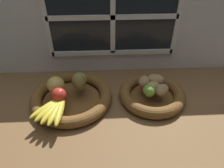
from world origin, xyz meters
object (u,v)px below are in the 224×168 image
at_px(fruit_bowl_left, 71,97).
at_px(apple_golden_left, 56,85).
at_px(banana_bunch_front, 54,109).
at_px(potato_small, 162,90).
at_px(potato_back, 156,79).
at_px(potato_oblong, 144,82).
at_px(pear_brown, 79,82).
at_px(potato_large, 153,86).
at_px(chili_pepper, 156,91).
at_px(apple_green_back, 79,79).
at_px(apple_red_front, 59,95).
at_px(lime_near, 149,91).
at_px(fruit_bowl_right, 152,94).

relative_size(fruit_bowl_left, apple_golden_left, 4.81).
distance_m(banana_bunch_front, potato_small, 0.47).
xyz_separation_m(fruit_bowl_left, potato_back, (0.40, 0.05, 0.05)).
relative_size(potato_oblong, potato_back, 0.82).
distance_m(pear_brown, potato_large, 0.34).
distance_m(fruit_bowl_left, potato_back, 0.40).
height_order(apple_golden_left, chili_pepper, apple_golden_left).
bearing_deg(banana_bunch_front, apple_green_back, 61.45).
bearing_deg(apple_red_front, potato_oblong, 12.71).
distance_m(banana_bunch_front, potato_back, 0.48).
height_order(potato_back, lime_near, lime_near).
distance_m(fruit_bowl_right, lime_near, 0.07).
relative_size(fruit_bowl_right, potato_small, 4.27).
xyz_separation_m(fruit_bowl_right, apple_red_front, (-0.42, -0.06, 0.06)).
height_order(pear_brown, banana_bunch_front, pear_brown).
relative_size(fruit_bowl_right, chili_pepper, 2.17).
bearing_deg(apple_golden_left, potato_back, 4.81).
distance_m(apple_red_front, apple_green_back, 0.13).
bearing_deg(potato_oblong, apple_golden_left, -176.85).
height_order(potato_small, potato_back, potato_back).
distance_m(potato_oblong, potato_small, 0.09).
height_order(apple_green_back, chili_pepper, apple_green_back).
xyz_separation_m(pear_brown, chili_pepper, (0.35, -0.04, -0.03)).
distance_m(pear_brown, chili_pepper, 0.35).
height_order(fruit_bowl_left, banana_bunch_front, banana_bunch_front).
relative_size(apple_red_front, lime_near, 1.17).
bearing_deg(chili_pepper, potato_large, 140.54).
height_order(apple_golden_left, potato_small, apple_golden_left).
xyz_separation_m(fruit_bowl_left, apple_golden_left, (-0.06, 0.01, 0.07)).
relative_size(potato_large, potato_oblong, 0.92).
bearing_deg(potato_large, apple_green_back, 171.34).
relative_size(fruit_bowl_left, potato_large, 6.10).
height_order(potato_large, chili_pepper, potato_large).
height_order(pear_brown, potato_large, pear_brown).
relative_size(pear_brown, banana_bunch_front, 0.47).
height_order(apple_green_back, potato_oblong, apple_green_back).
bearing_deg(apple_golden_left, chili_pepper, -3.29).
bearing_deg(potato_small, potato_oblong, 138.58).
bearing_deg(banana_bunch_front, potato_oblong, 20.88).
relative_size(potato_oblong, lime_near, 1.19).
bearing_deg(potato_large, fruit_bowl_right, 0.00).
bearing_deg(potato_oblong, potato_large, -37.87).
xyz_separation_m(banana_bunch_front, potato_small, (0.47, 0.09, 0.01)).
xyz_separation_m(fruit_bowl_right, apple_green_back, (-0.34, 0.05, 0.06)).
xyz_separation_m(pear_brown, lime_near, (0.31, -0.06, -0.01)).
relative_size(fruit_bowl_left, pear_brown, 4.40).
relative_size(pear_brown, potato_oblong, 1.28).
relative_size(pear_brown, chili_pepper, 0.60).
bearing_deg(potato_oblong, lime_near, -81.35).
relative_size(apple_green_back, potato_oblong, 0.99).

